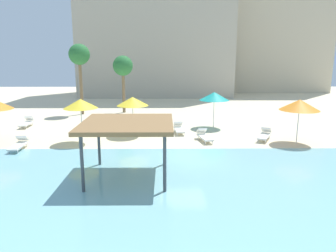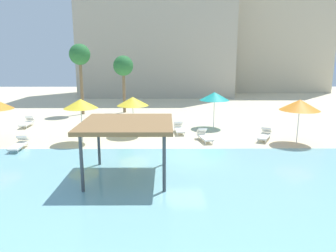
{
  "view_description": "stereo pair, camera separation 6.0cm",
  "coord_description": "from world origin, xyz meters",
  "px_view_note": "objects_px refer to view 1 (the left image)",
  "views": [
    {
      "loc": [
        -0.94,
        -16.63,
        5.43
      ],
      "look_at": [
        -0.78,
        2.0,
        1.3
      ],
      "focal_mm": 34.16,
      "sensor_mm": 36.0,
      "label": 1
    },
    {
      "loc": [
        -0.88,
        -16.63,
        5.43
      ],
      "look_at": [
        -0.78,
        2.0,
        1.3
      ],
      "focal_mm": 34.16,
      "sensor_mm": 36.0,
      "label": 2
    }
  ],
  "objects_px": {
    "shade_pavilion": "(127,126)",
    "beach_umbrella_yellow_3": "(133,101)",
    "beach_umbrella_teal_5": "(214,96)",
    "lounge_chair_1": "(179,128)",
    "beach_umbrella_orange_0": "(300,105)",
    "lounge_chair_6": "(19,144)",
    "lounge_chair_4": "(27,122)",
    "lounge_chair_2": "(265,135)",
    "lounge_chair_5": "(204,136)",
    "palm_tree_0": "(79,56)",
    "beach_umbrella_yellow_4": "(80,104)",
    "palm_tree_1": "(123,67)"
  },
  "relations": [
    {
      "from": "lounge_chair_4",
      "to": "beach_umbrella_orange_0",
      "type": "bearing_deg",
      "value": 72.21
    },
    {
      "from": "lounge_chair_2",
      "to": "palm_tree_1",
      "type": "xyz_separation_m",
      "value": [
        -10.53,
        10.41,
        4.03
      ]
    },
    {
      "from": "beach_umbrella_yellow_3",
      "to": "lounge_chair_6",
      "type": "bearing_deg",
      "value": -151.01
    },
    {
      "from": "shade_pavilion",
      "to": "beach_umbrella_yellow_3",
      "type": "height_order",
      "value": "beach_umbrella_yellow_3"
    },
    {
      "from": "beach_umbrella_yellow_3",
      "to": "lounge_chair_4",
      "type": "xyz_separation_m",
      "value": [
        -8.55,
        2.71,
        -2.03
      ]
    },
    {
      "from": "beach_umbrella_teal_5",
      "to": "lounge_chair_1",
      "type": "distance_m",
      "value": 3.84
    },
    {
      "from": "lounge_chair_1",
      "to": "palm_tree_0",
      "type": "height_order",
      "value": "palm_tree_0"
    },
    {
      "from": "beach_umbrella_teal_5",
      "to": "beach_umbrella_yellow_3",
      "type": "bearing_deg",
      "value": -158.84
    },
    {
      "from": "shade_pavilion",
      "to": "beach_umbrella_orange_0",
      "type": "distance_m",
      "value": 11.49
    },
    {
      "from": "beach_umbrella_yellow_4",
      "to": "lounge_chair_4",
      "type": "distance_m",
      "value": 7.56
    },
    {
      "from": "palm_tree_0",
      "to": "palm_tree_1",
      "type": "bearing_deg",
      "value": 14.02
    },
    {
      "from": "lounge_chair_4",
      "to": "lounge_chair_6",
      "type": "relative_size",
      "value": 1.0
    },
    {
      "from": "shade_pavilion",
      "to": "beach_umbrella_yellow_3",
      "type": "relative_size",
      "value": 1.5
    },
    {
      "from": "shade_pavilion",
      "to": "lounge_chair_2",
      "type": "xyz_separation_m",
      "value": [
        8.19,
        6.59,
        -2.08
      ]
    },
    {
      "from": "beach_umbrella_orange_0",
      "to": "beach_umbrella_yellow_3",
      "type": "distance_m",
      "value": 10.77
    },
    {
      "from": "beach_umbrella_orange_0",
      "to": "lounge_chair_5",
      "type": "bearing_deg",
      "value": 173.77
    },
    {
      "from": "beach_umbrella_yellow_4",
      "to": "lounge_chair_6",
      "type": "bearing_deg",
      "value": -155.28
    },
    {
      "from": "lounge_chair_6",
      "to": "palm_tree_0",
      "type": "xyz_separation_m",
      "value": [
        0.8,
        11.6,
        5.02
      ]
    },
    {
      "from": "lounge_chair_1",
      "to": "lounge_chair_2",
      "type": "bearing_deg",
      "value": 65.71
    },
    {
      "from": "lounge_chair_1",
      "to": "palm_tree_0",
      "type": "relative_size",
      "value": 0.3
    },
    {
      "from": "beach_umbrella_teal_5",
      "to": "lounge_chair_2",
      "type": "xyz_separation_m",
      "value": [
        2.83,
        -3.69,
        -2.08
      ]
    },
    {
      "from": "lounge_chair_2",
      "to": "lounge_chair_4",
      "type": "relative_size",
      "value": 1.02
    },
    {
      "from": "beach_umbrella_yellow_3",
      "to": "lounge_chair_1",
      "type": "distance_m",
      "value": 3.84
    },
    {
      "from": "lounge_chair_1",
      "to": "lounge_chair_4",
      "type": "bearing_deg",
      "value": -105.17
    },
    {
      "from": "beach_umbrella_orange_0",
      "to": "beach_umbrella_teal_5",
      "type": "xyz_separation_m",
      "value": [
        -4.6,
        4.55,
        -0.03
      ]
    },
    {
      "from": "lounge_chair_2",
      "to": "lounge_chair_4",
      "type": "height_order",
      "value": "same"
    },
    {
      "from": "shade_pavilion",
      "to": "lounge_chair_6",
      "type": "height_order",
      "value": "shade_pavilion"
    },
    {
      "from": "beach_umbrella_orange_0",
      "to": "beach_umbrella_yellow_3",
      "type": "bearing_deg",
      "value": 167.92
    },
    {
      "from": "lounge_chair_4",
      "to": "lounge_chair_5",
      "type": "distance_m",
      "value": 14.0
    },
    {
      "from": "shade_pavilion",
      "to": "lounge_chair_5",
      "type": "bearing_deg",
      "value": 56.53
    },
    {
      "from": "beach_umbrella_orange_0",
      "to": "lounge_chair_1",
      "type": "height_order",
      "value": "beach_umbrella_orange_0"
    },
    {
      "from": "shade_pavilion",
      "to": "beach_umbrella_yellow_3",
      "type": "distance_m",
      "value": 8.0
    },
    {
      "from": "lounge_chair_5",
      "to": "lounge_chair_2",
      "type": "bearing_deg",
      "value": 81.63
    },
    {
      "from": "beach_umbrella_yellow_4",
      "to": "lounge_chair_1",
      "type": "distance_m",
      "value": 7.09
    },
    {
      "from": "shade_pavilion",
      "to": "beach_umbrella_teal_5",
      "type": "height_order",
      "value": "beach_umbrella_teal_5"
    },
    {
      "from": "beach_umbrella_orange_0",
      "to": "beach_umbrella_yellow_3",
      "type": "xyz_separation_m",
      "value": [
        -10.53,
        2.25,
        -0.08
      ]
    },
    {
      "from": "shade_pavilion",
      "to": "palm_tree_1",
      "type": "distance_m",
      "value": 17.26
    },
    {
      "from": "beach_umbrella_orange_0",
      "to": "lounge_chair_4",
      "type": "distance_m",
      "value": 19.83
    },
    {
      "from": "beach_umbrella_orange_0",
      "to": "lounge_chair_4",
      "type": "xyz_separation_m",
      "value": [
        -19.08,
        4.96,
        -2.11
      ]
    },
    {
      "from": "beach_umbrella_orange_0",
      "to": "lounge_chair_6",
      "type": "xyz_separation_m",
      "value": [
        -16.91,
        -1.28,
        -2.11
      ]
    },
    {
      "from": "lounge_chair_5",
      "to": "lounge_chair_4",
      "type": "bearing_deg",
      "value": -119.76
    },
    {
      "from": "beach_umbrella_yellow_3",
      "to": "lounge_chair_4",
      "type": "bearing_deg",
      "value": 162.41
    },
    {
      "from": "lounge_chair_1",
      "to": "lounge_chair_4",
      "type": "distance_m",
      "value": 11.96
    },
    {
      "from": "beach_umbrella_yellow_4",
      "to": "palm_tree_1",
      "type": "height_order",
      "value": "palm_tree_1"
    },
    {
      "from": "beach_umbrella_yellow_4",
      "to": "lounge_chair_5",
      "type": "bearing_deg",
      "value": 2.72
    },
    {
      "from": "beach_umbrella_orange_0",
      "to": "beach_umbrella_teal_5",
      "type": "height_order",
      "value": "beach_umbrella_orange_0"
    },
    {
      "from": "shade_pavilion",
      "to": "lounge_chair_6",
      "type": "bearing_deg",
      "value": 147.39
    },
    {
      "from": "palm_tree_0",
      "to": "lounge_chair_4",
      "type": "bearing_deg",
      "value": -119.03
    },
    {
      "from": "beach_umbrella_teal_5",
      "to": "lounge_chair_2",
      "type": "height_order",
      "value": "beach_umbrella_teal_5"
    },
    {
      "from": "beach_umbrella_teal_5",
      "to": "beach_umbrella_orange_0",
      "type": "bearing_deg",
      "value": -44.72
    }
  ]
}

